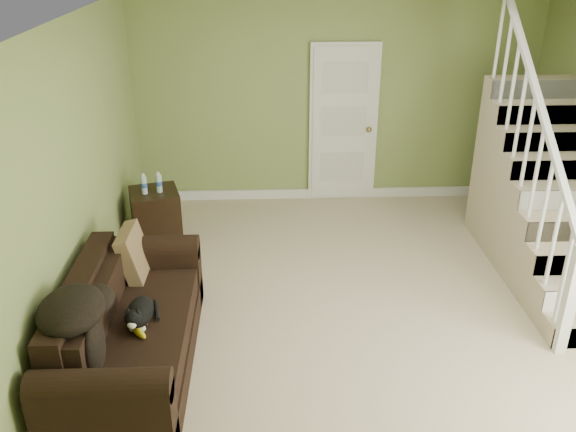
{
  "coord_description": "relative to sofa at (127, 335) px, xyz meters",
  "views": [
    {
      "loc": [
        -0.9,
        -4.7,
        3.22
      ],
      "look_at": [
        -0.7,
        0.33,
        0.86
      ],
      "focal_mm": 38.0,
      "sensor_mm": 36.0,
      "label": 1
    }
  ],
  "objects": [
    {
      "name": "staircase",
      "position": [
        4.01,
        1.65,
        0.32
      ],
      "size": [
        1.0,
        2.51,
        2.82
      ],
      "color": "tan",
      "rests_on": "floor"
    },
    {
      "name": "throw_blanket",
      "position": [
        -0.23,
        -0.45,
        0.54
      ],
      "size": [
        0.56,
        0.67,
        0.24
      ],
      "primitive_type": "ellipsoid",
      "rotation": [
        0.0,
        0.0,
        0.21
      ],
      "color": "black",
      "rests_on": "sofa"
    },
    {
      "name": "ceiling",
      "position": [
        2.02,
        0.68,
        2.28
      ],
      "size": [
        5.0,
        5.5,
        0.01
      ],
      "primitive_type": "cube",
      "color": "white",
      "rests_on": "wall_back"
    },
    {
      "name": "banana",
      "position": [
        0.15,
        -0.19,
        0.16
      ],
      "size": [
        0.17,
        0.19,
        0.06
      ],
      "primitive_type": "ellipsoid",
      "rotation": [
        0.0,
        0.0,
        0.67
      ],
      "color": "gold",
      "rests_on": "sofa"
    },
    {
      "name": "wall_back",
      "position": [
        2.02,
        3.43,
        0.98
      ],
      "size": [
        5.0,
        0.04,
        2.6
      ],
      "primitive_type": "cube",
      "color": "#80944F",
      "rests_on": "floor"
    },
    {
      "name": "cat",
      "position": [
        0.13,
        -0.06,
        0.23
      ],
      "size": [
        0.25,
        0.54,
        0.26
      ],
      "rotation": [
        0.0,
        0.0,
        -0.05
      ],
      "color": "black",
      "rests_on": "sofa"
    },
    {
      "name": "sofa",
      "position": [
        0.0,
        0.0,
        0.0
      ],
      "size": [
        0.91,
        2.1,
        0.83
      ],
      "color": "black",
      "rests_on": "floor"
    },
    {
      "name": "wall_left",
      "position": [
        -0.48,
        0.68,
        0.98
      ],
      "size": [
        0.04,
        5.5,
        2.6
      ],
      "primitive_type": "cube",
      "color": "#80944F",
      "rests_on": "floor"
    },
    {
      "name": "throw_pillow",
      "position": [
        -0.05,
        0.74,
        0.31
      ],
      "size": [
        0.24,
        0.48,
        0.49
      ],
      "primitive_type": "cube",
      "rotation": [
        0.0,
        -0.24,
        -0.02
      ],
      "color": "#4E301F",
      "rests_on": "sofa"
    },
    {
      "name": "baseboard_back",
      "position": [
        2.02,
        3.4,
        -0.26
      ],
      "size": [
        5.0,
        0.04,
        0.12
      ],
      "primitive_type": "cube",
      "color": "white",
      "rests_on": "floor"
    },
    {
      "name": "door",
      "position": [
        2.12,
        3.39,
        0.69
      ],
      "size": [
        0.86,
        0.12,
        2.02
      ],
      "color": "white",
      "rests_on": "floor"
    },
    {
      "name": "side_table",
      "position": [
        -0.11,
        2.22,
        -0.0
      ],
      "size": [
        0.63,
        0.63,
        0.85
      ],
      "rotation": [
        0.0,
        0.0,
        0.27
      ],
      "color": "black",
      "rests_on": "floor"
    },
    {
      "name": "wall_front",
      "position": [
        2.02,
        -2.07,
        0.98
      ],
      "size": [
        5.0,
        0.04,
        2.6
      ],
      "primitive_type": "cube",
      "color": "#80944F",
      "rests_on": "floor"
    },
    {
      "name": "baseboard_left",
      "position": [
        -0.45,
        0.68,
        -0.26
      ],
      "size": [
        0.04,
        5.5,
        0.12
      ],
      "primitive_type": "cube",
      "color": "white",
      "rests_on": "floor"
    },
    {
      "name": "floor",
      "position": [
        2.02,
        0.68,
        -0.32
      ],
      "size": [
        5.0,
        5.5,
        0.01
      ],
      "primitive_type": "cube",
      "color": "tan",
      "rests_on": "ground"
    }
  ]
}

